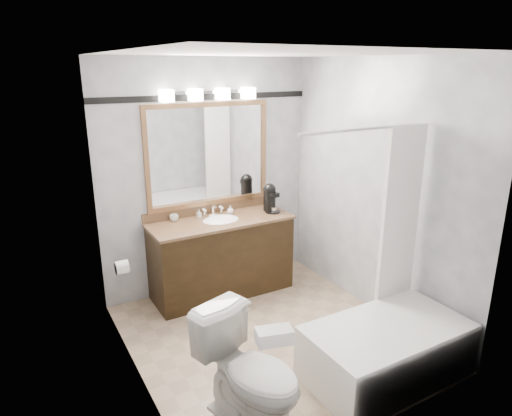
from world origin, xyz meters
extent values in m
cube|color=tan|center=(0.00, 0.00, -0.01)|extent=(2.40, 2.60, 0.01)
cube|color=white|center=(0.00, 0.00, 2.50)|extent=(2.40, 2.60, 0.01)
cube|color=silver|center=(0.00, 1.30, 1.25)|extent=(2.40, 0.01, 2.50)
cube|color=silver|center=(0.00, -1.30, 1.25)|extent=(2.40, 0.01, 2.50)
cube|color=silver|center=(-1.20, 0.00, 1.25)|extent=(0.01, 2.60, 2.50)
cube|color=silver|center=(1.20, 0.00, 1.25)|extent=(0.01, 2.60, 2.50)
cube|color=black|center=(0.00, 1.01, 0.41)|extent=(1.50, 0.55, 0.82)
cube|color=#926845|center=(0.00, 1.01, 0.83)|extent=(1.53, 0.58, 0.03)
cube|color=#926845|center=(0.00, 1.29, 0.90)|extent=(1.53, 0.03, 0.10)
ellipsoid|color=white|center=(0.00, 1.01, 0.82)|extent=(0.44, 0.34, 0.14)
cube|color=#946943|center=(0.00, 1.28, 2.02)|extent=(1.40, 0.04, 0.05)
cube|color=#946943|center=(0.00, 1.28, 0.97)|extent=(1.40, 0.04, 0.05)
cube|color=#946943|center=(-0.68, 1.28, 1.50)|extent=(0.05, 0.04, 1.00)
cube|color=#946943|center=(0.68, 1.28, 1.50)|extent=(0.05, 0.04, 1.00)
cube|color=white|center=(0.00, 1.29, 1.50)|extent=(1.30, 0.01, 1.00)
cube|color=silver|center=(0.00, 1.27, 2.15)|extent=(0.90, 0.05, 0.03)
cube|color=white|center=(-0.45, 1.22, 2.13)|extent=(0.12, 0.12, 0.12)
cube|color=white|center=(-0.15, 1.22, 2.13)|extent=(0.12, 0.12, 0.12)
cube|color=white|center=(0.15, 1.22, 2.13)|extent=(0.12, 0.12, 0.12)
cube|color=white|center=(0.45, 1.22, 2.13)|extent=(0.12, 0.12, 0.12)
cube|color=black|center=(0.00, 1.29, 2.10)|extent=(2.40, 0.01, 0.06)
cube|color=white|center=(0.53, -0.92, 0.23)|extent=(1.30, 0.72, 0.45)
cylinder|color=silver|center=(0.53, -0.54, 1.95)|extent=(1.30, 0.02, 0.02)
cube|color=white|center=(0.95, -0.55, 1.18)|extent=(0.40, 0.04, 1.55)
cylinder|color=white|center=(-1.14, 0.66, 0.70)|extent=(0.11, 0.12, 0.12)
imported|color=white|center=(-0.66, -0.83, 0.41)|extent=(0.67, 0.89, 0.81)
cube|color=white|center=(-0.66, -1.12, 0.86)|extent=(0.24, 0.17, 0.09)
cylinder|color=black|center=(0.61, 0.96, 0.86)|extent=(0.17, 0.17, 0.02)
cylinder|color=black|center=(0.60, 1.01, 0.98)|extent=(0.14, 0.14, 0.24)
sphere|color=black|center=(0.60, 1.01, 1.10)|extent=(0.14, 0.14, 0.14)
cube|color=black|center=(0.61, 0.94, 1.06)|extent=(0.10, 0.10, 0.05)
cylinder|color=silver|center=(0.61, 0.94, 0.89)|extent=(0.06, 0.06, 0.06)
imported|color=white|center=(-0.44, 1.22, 0.89)|extent=(0.09, 0.09, 0.07)
imported|color=white|center=(-0.18, 1.18, 0.90)|extent=(0.05, 0.05, 0.09)
imported|color=white|center=(0.18, 1.15, 0.90)|extent=(0.09, 0.09, 0.09)
cube|color=beige|center=(-0.04, 1.13, 0.86)|extent=(0.09, 0.07, 0.02)
camera|label=1|loc=(-1.93, -3.14, 2.41)|focal=32.00mm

